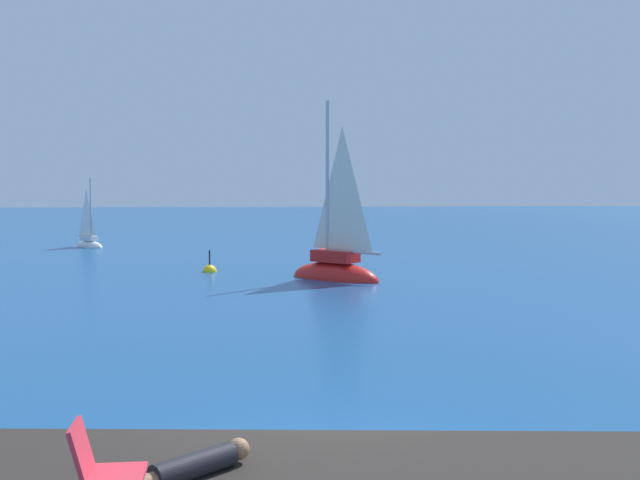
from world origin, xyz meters
name	(u,v)px	position (x,y,z in m)	size (l,w,h in m)	color
ground_plane	(330,468)	(0.00, 0.00, 0.00)	(160.00, 160.00, 0.00)	navy
sailboat_near	(336,269)	(1.33, 19.27, 0.39)	(3.71, 3.38, 7.14)	red
sailboat_far	(89,243)	(-10.65, 32.60, 0.21)	(2.00, 1.91, 3.93)	white
person_sunbather	(183,470)	(-1.56, -3.25, 1.21)	(1.37, 1.31, 0.25)	black
beach_chair	(99,464)	(-2.16, -3.99, 1.53)	(0.62, 0.51, 0.80)	#E03342
marker_buoy	(210,272)	(-3.48, 21.72, 0.01)	(0.56, 0.56, 1.13)	yellow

